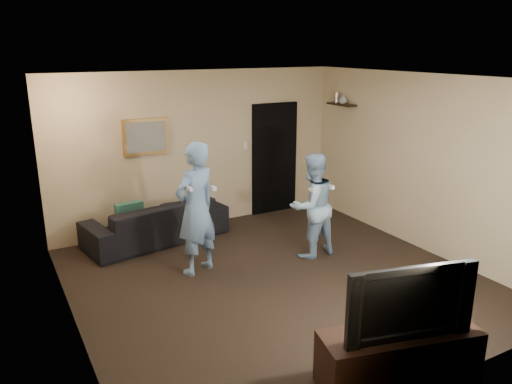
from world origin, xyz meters
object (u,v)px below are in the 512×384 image
tv_console (398,357)px  wii_player_right (312,206)px  television (404,297)px  sofa (156,221)px  wii_player_left (196,209)px

tv_console → wii_player_right: (0.96, 2.76, 0.51)m
television → wii_player_right: bearing=84.8°
sofa → wii_player_right: size_ratio=1.45×
tv_console → wii_player_left: 3.20m
wii_player_left → wii_player_right: (1.66, -0.29, -0.13)m
tv_console → wii_player_left: (-0.70, 3.05, 0.65)m
sofa → wii_player_left: (0.13, -1.36, 0.58)m
television → wii_player_left: (-0.70, 3.05, 0.04)m
tv_console → wii_player_left: bearing=116.9°
television → wii_player_left: size_ratio=0.67×
sofa → wii_player_right: bearing=127.7°
sofa → television: bearing=90.9°
sofa → television: 4.52m
wii_player_left → wii_player_right: 1.69m
television → wii_player_right: wii_player_right is taller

